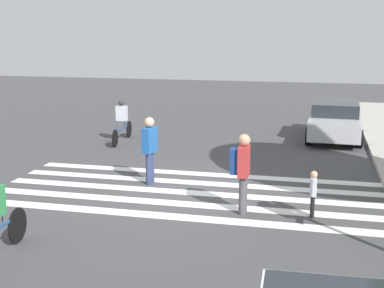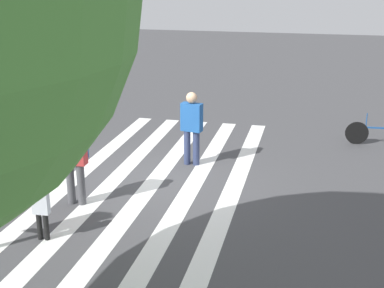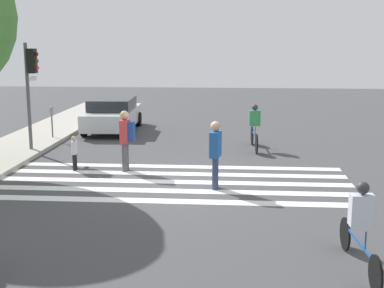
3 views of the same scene
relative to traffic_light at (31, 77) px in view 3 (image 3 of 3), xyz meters
name	(u,v)px [view 3 (image 3 of 3)]	position (x,y,z in m)	size (l,w,h in m)	color
ground_plane	(174,182)	(-3.57, -5.35, -2.69)	(60.00, 60.00, 0.00)	#444447
crosswalk_stripes	(174,182)	(-3.57, -5.35, -2.69)	(4.10, 10.00, 0.01)	white
traffic_light	(31,77)	(0.00, 0.00, 0.00)	(0.60, 0.50, 3.85)	#515456
parking_meter	(52,115)	(2.32, 0.15, -1.67)	(0.15, 0.15, 1.38)	#515456
pedestrian_adult_blue_shirt	(215,151)	(-4.16, -6.54, -1.66)	(0.54, 0.32, 1.84)	navy
pedestrian_adult_yellow_jacket	(74,151)	(-2.43, -2.17, -2.09)	(0.30, 0.16, 1.07)	black
pedestrian_adult_tall_backpack	(126,136)	(-2.36, -3.78, -1.61)	(0.52, 0.44, 1.85)	#4C4C51
cyclist_far_lane	(255,126)	(1.23, -7.79, -1.82)	(2.35, 0.41, 1.65)	black
cyclist_mid_street	(361,223)	(-9.13, -9.21, -1.83)	(2.42, 0.41, 1.59)	black
car_parked_far_curb	(113,114)	(4.77, -1.74, -1.95)	(4.65, 2.23, 1.44)	silver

